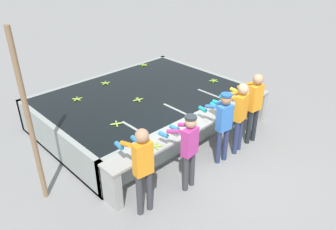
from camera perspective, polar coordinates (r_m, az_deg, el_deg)
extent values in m
plane|color=gray|center=(7.40, 6.69, -7.24)|extent=(80.00, 80.00, 0.00)
cube|color=gray|center=(8.72, -4.60, -0.93)|extent=(4.91, 3.57, 0.06)
cube|color=gray|center=(7.44, 3.86, -3.02)|extent=(4.91, 0.12, 0.83)
cube|color=gray|center=(9.82, -11.19, 4.60)|extent=(4.91, 0.12, 0.83)
cube|color=gray|center=(7.47, -18.97, -4.55)|extent=(0.12, 3.57, 0.83)
cube|color=gray|center=(10.07, 5.86, 5.63)|extent=(0.12, 3.57, 0.83)
cube|color=black|center=(8.53, -4.71, 1.49)|extent=(4.67, 3.33, 0.76)
cube|color=gray|center=(7.02, -5.76, -5.23)|extent=(0.06, 0.80, 0.83)
cube|color=gray|center=(7.71, 1.34, -1.75)|extent=(0.06, 0.80, 0.83)
cube|color=gray|center=(8.52, 7.17, 1.14)|extent=(0.06, 0.80, 0.83)
cube|color=#9E9E99|center=(7.08, 5.66, -1.18)|extent=(4.91, 0.45, 0.05)
cube|color=#9E9E99|center=(6.03, -9.72, -12.34)|extent=(0.16, 0.41, 0.78)
cube|color=#9E9E99|center=(9.01, 15.39, 1.69)|extent=(0.16, 0.41, 0.78)
cylinder|color=#38383D|center=(5.78, -4.98, -13.71)|extent=(0.11, 0.11, 0.84)
cylinder|color=#38383D|center=(5.85, -3.28, -12.97)|extent=(0.11, 0.11, 0.84)
cube|color=orange|center=(5.37, -4.39, -7.60)|extent=(0.34, 0.21, 0.60)
sphere|color=tan|center=(5.12, -4.57, -3.59)|extent=(0.23, 0.23, 0.23)
cylinder|color=orange|center=(5.36, -7.35, -5.04)|extent=(0.12, 0.32, 0.18)
cylinder|color=teal|center=(5.64, -8.51, -5.29)|extent=(0.11, 0.21, 0.08)
cylinder|color=orange|center=(5.49, -4.45, -3.98)|extent=(0.12, 0.32, 0.18)
cylinder|color=teal|center=(5.76, -5.72, -4.28)|extent=(0.11, 0.21, 0.08)
cylinder|color=#38383D|center=(6.27, 3.08, -10.12)|extent=(0.11, 0.11, 0.78)
cylinder|color=#38383D|center=(6.39, 4.20, -9.27)|extent=(0.11, 0.11, 0.78)
cube|color=#BC388E|center=(5.94, 3.84, -4.66)|extent=(0.33, 0.20, 0.55)
sphere|color=tan|center=(5.73, 3.97, -1.22)|extent=(0.21, 0.21, 0.21)
cylinder|color=#282D33|center=(5.69, 4.00, -0.39)|extent=(0.22, 0.22, 0.04)
cylinder|color=#BC388E|center=(5.87, 1.00, -2.89)|extent=(0.11, 0.32, 0.18)
cylinder|color=teal|center=(6.09, -0.82, -3.42)|extent=(0.10, 0.21, 0.08)
cylinder|color=#BC388E|center=(6.08, 2.94, -1.70)|extent=(0.11, 0.32, 0.18)
cylinder|color=teal|center=(6.30, 1.11, -2.26)|extent=(0.10, 0.21, 0.08)
cylinder|color=navy|center=(7.04, 8.77, -5.53)|extent=(0.11, 0.11, 0.79)
cylinder|color=navy|center=(7.16, 9.96, -5.00)|extent=(0.11, 0.11, 0.79)
cube|color=blue|center=(6.75, 9.81, -0.48)|extent=(0.34, 0.22, 0.56)
sphere|color=#9E704C|center=(6.57, 10.11, 2.71)|extent=(0.21, 0.21, 0.21)
cylinder|color=#1E5199|center=(6.52, 10.18, 3.48)|extent=(0.22, 0.22, 0.04)
cylinder|color=blue|center=(6.72, 7.50, 1.45)|extent=(0.13, 0.32, 0.18)
cylinder|color=teal|center=(6.96, 6.07, 1.01)|extent=(0.12, 0.21, 0.08)
cylinder|color=blue|center=(6.92, 9.49, 2.12)|extent=(0.13, 0.32, 0.18)
cylinder|color=teal|center=(7.16, 8.03, 1.67)|extent=(0.12, 0.21, 0.08)
cylinder|color=navy|center=(7.39, 11.74, -3.88)|extent=(0.11, 0.11, 0.82)
cylinder|color=navy|center=(7.55, 12.41, -3.22)|extent=(0.11, 0.11, 0.82)
cube|color=orange|center=(7.13, 12.64, 1.26)|extent=(0.34, 0.22, 0.58)
sphere|color=tan|center=(6.95, 13.01, 4.43)|extent=(0.22, 0.22, 0.22)
cylinder|color=orange|center=(7.00, 10.41, 2.85)|extent=(0.13, 0.32, 0.18)
cylinder|color=teal|center=(7.17, 8.53, 2.19)|extent=(0.12, 0.21, 0.08)
cylinder|color=orange|center=(7.27, 11.57, 3.71)|extent=(0.13, 0.32, 0.18)
cylinder|color=teal|center=(7.43, 9.73, 3.05)|extent=(0.12, 0.21, 0.08)
cylinder|color=#1E2328|center=(7.83, 13.91, -2.08)|extent=(0.11, 0.11, 0.85)
cylinder|color=#1E2328|center=(7.97, 14.83, -1.63)|extent=(0.11, 0.11, 0.85)
cube|color=orange|center=(7.57, 15.02, 2.92)|extent=(0.34, 0.21, 0.60)
sphere|color=tan|center=(7.39, 15.45, 6.04)|extent=(0.23, 0.23, 0.23)
cylinder|color=orange|center=(7.50, 12.99, 4.77)|extent=(0.12, 0.32, 0.18)
cylinder|color=gold|center=(7.71, 11.46, 4.26)|extent=(0.11, 0.21, 0.08)
cylinder|color=orange|center=(7.74, 14.54, 5.31)|extent=(0.12, 0.32, 0.18)
cylinder|color=gold|center=(7.94, 13.02, 4.81)|extent=(0.11, 0.21, 0.08)
ellipsoid|color=#9EC642|center=(6.98, -9.40, -1.57)|extent=(0.17, 0.11, 0.04)
ellipsoid|color=#9EC642|center=(6.94, -8.89, -1.73)|extent=(0.11, 0.17, 0.04)
ellipsoid|color=#9EC642|center=(6.99, -8.51, -1.45)|extent=(0.17, 0.11, 0.04)
ellipsoid|color=#9EC642|center=(7.03, -9.02, -1.30)|extent=(0.11, 0.17, 0.04)
cylinder|color=tan|center=(6.97, -8.98, -1.26)|extent=(0.03, 0.03, 0.04)
ellipsoid|color=#8CB738|center=(8.28, -15.18, 2.78)|extent=(0.17, 0.07, 0.04)
ellipsoid|color=#8CB738|center=(8.32, -15.54, 2.85)|extent=(0.12, 0.16, 0.04)
ellipsoid|color=#8CB738|center=(8.29, -15.90, 2.70)|extent=(0.14, 0.15, 0.04)
ellipsoid|color=#8CB738|center=(8.23, -15.76, 2.54)|extent=(0.17, 0.10, 0.04)
ellipsoid|color=#8CB738|center=(8.23, -15.32, 2.59)|extent=(0.05, 0.17, 0.04)
cylinder|color=tan|center=(8.25, -15.57, 2.92)|extent=(0.03, 0.03, 0.04)
ellipsoid|color=#7FAD33|center=(9.06, -11.17, 5.50)|extent=(0.13, 0.15, 0.04)
ellipsoid|color=#7FAD33|center=(9.00, -11.04, 5.36)|extent=(0.17, 0.09, 0.04)
ellipsoid|color=#7FAD33|center=(9.00, -10.63, 5.40)|extent=(0.04, 0.17, 0.04)
ellipsoid|color=#7FAD33|center=(9.05, -10.51, 5.56)|extent=(0.17, 0.08, 0.04)
ellipsoid|color=#7FAD33|center=(9.09, -10.85, 5.62)|extent=(0.12, 0.16, 0.04)
cylinder|color=tan|center=(9.03, -10.86, 5.69)|extent=(0.03, 0.03, 0.04)
ellipsoid|color=#93BC3D|center=(7.92, -5.08, 2.51)|extent=(0.08, 0.17, 0.04)
ellipsoid|color=#93BC3D|center=(7.98, -4.88, 2.74)|extent=(0.17, 0.08, 0.04)
ellipsoid|color=#93BC3D|center=(8.01, -5.39, 2.81)|extent=(0.08, 0.17, 0.04)
ellipsoid|color=#93BC3D|center=(7.94, -5.60, 2.58)|extent=(0.17, 0.08, 0.04)
cylinder|color=tan|center=(7.95, -5.25, 2.89)|extent=(0.03, 0.03, 0.04)
ellipsoid|color=#75A333|center=(9.16, 7.80, 6.04)|extent=(0.10, 0.17, 0.04)
ellipsoid|color=#75A333|center=(9.10, 7.62, 5.92)|extent=(0.15, 0.14, 0.04)
ellipsoid|color=#75A333|center=(9.06, 7.92, 5.79)|extent=(0.16, 0.12, 0.04)
ellipsoid|color=#75A333|center=(9.09, 8.28, 5.84)|extent=(0.07, 0.17, 0.04)
ellipsoid|color=#75A333|center=(9.15, 8.20, 6.00)|extent=(0.17, 0.05, 0.04)
cylinder|color=tan|center=(9.10, 7.98, 6.13)|extent=(0.03, 0.03, 0.04)
ellipsoid|color=#75A333|center=(10.26, -4.56, 8.70)|extent=(0.14, 0.15, 0.04)
ellipsoid|color=#75A333|center=(10.21, -4.38, 8.60)|extent=(0.17, 0.11, 0.04)
ellipsoid|color=#75A333|center=(10.22, -4.02, 8.63)|extent=(0.06, 0.17, 0.04)
ellipsoid|color=#75A333|center=(10.28, -3.99, 8.76)|extent=(0.17, 0.07, 0.04)
ellipsoid|color=#75A333|center=(10.31, -4.32, 8.79)|extent=(0.11, 0.17, 0.04)
cylinder|color=tan|center=(10.24, -4.26, 8.88)|extent=(0.03, 0.03, 0.04)
ellipsoid|color=#9EC642|center=(6.85, 4.13, -1.78)|extent=(0.06, 0.17, 0.04)
ellipsoid|color=#9EC642|center=(6.79, 4.27, -2.11)|extent=(0.17, 0.06, 0.04)
ellipsoid|color=#9EC642|center=(6.80, 4.91, -2.06)|extent=(0.06, 0.17, 0.04)
ellipsoid|color=#9EC642|center=(6.87, 4.77, -1.73)|extent=(0.17, 0.06, 0.04)
cylinder|color=tan|center=(6.81, 4.53, -1.66)|extent=(0.03, 0.03, 0.04)
ellipsoid|color=#93BC3D|center=(6.15, -2.59, -5.59)|extent=(0.17, 0.04, 0.04)
ellipsoid|color=#93BC3D|center=(6.14, -2.01, -5.66)|extent=(0.09, 0.17, 0.04)
ellipsoid|color=#93BC3D|center=(6.18, -1.68, -5.38)|extent=(0.16, 0.13, 0.04)
ellipsoid|color=#93BC3D|center=(6.23, -2.07, -5.13)|extent=(0.16, 0.12, 0.04)
ellipsoid|color=#93BC3D|center=(6.21, -2.62, -5.26)|extent=(0.08, 0.17, 0.04)
cylinder|color=tan|center=(6.16, -2.20, -5.13)|extent=(0.03, 0.03, 0.04)
ellipsoid|color=#93BC3D|center=(7.82, 9.63, 1.89)|extent=(0.12, 0.16, 0.04)
ellipsoid|color=#93BC3D|center=(7.77, 10.01, 1.67)|extent=(0.16, 0.12, 0.04)
ellipsoid|color=#93BC3D|center=(7.82, 10.43, 1.80)|extent=(0.12, 0.16, 0.04)
ellipsoid|color=#93BC3D|center=(7.87, 10.06, 2.02)|extent=(0.16, 0.12, 0.04)
cylinder|color=tan|center=(7.80, 10.06, 2.08)|extent=(0.03, 0.03, 0.04)
cube|color=silver|center=(6.08, -3.63, -6.19)|extent=(0.20, 0.08, 0.00)
cube|color=black|center=(6.01, -5.35, -6.70)|extent=(0.10, 0.05, 0.02)
cube|color=silver|center=(8.57, 14.04, 3.78)|extent=(0.17, 0.16, 0.00)
cube|color=black|center=(8.39, 14.21, 3.21)|extent=(0.09, 0.09, 0.02)
cylinder|color=#846647|center=(5.89, -23.01, -1.18)|extent=(0.09, 0.09, 3.20)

